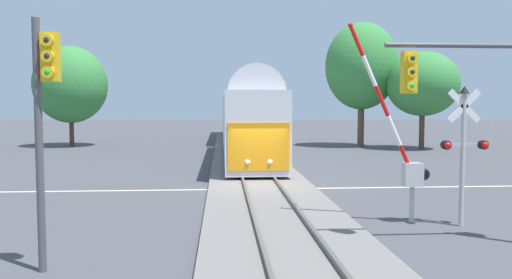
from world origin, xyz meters
The scene contains 11 objects.
ground_plane centered at (0.00, 0.00, 0.00)m, with size 220.00×220.00×0.00m, color #47474C.
road_centre_stripe centered at (0.00, 0.00, 0.00)m, with size 44.00×0.20×0.01m.
railway_track centered at (0.00, 0.00, 0.10)m, with size 4.40×80.00×0.32m.
commuter_train centered at (0.00, 21.48, 2.79)m, with size 3.04×43.73×5.16m.
crossing_gate_near centered at (3.85, -6.26, 1.93)m, with size 2.54×0.40×5.90m.
crossing_signal_mast centered at (5.30, -6.86, 2.48)m, with size 1.36×0.44×4.07m.
traffic_signal_near_left centered at (-5.29, -10.07, 3.55)m, with size 0.53×0.38×5.29m.
traffic_signal_near_right centered at (5.08, -8.93, 3.90)m, with size 4.42×0.38×5.19m.
maple_right_background centered at (14.58, 18.40, 5.28)m, with size 5.76×5.76×7.89m.
oak_far_right centered at (10.37, 21.31, 6.91)m, with size 6.20×6.20×10.64m.
pine_left_background centered at (-14.69, 23.39, 5.35)m, with size 6.24×6.24×8.67m.
Camera 1 is at (-1.64, -20.52, 3.48)m, focal length 34.61 mm.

